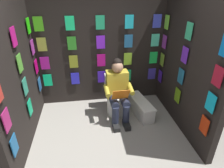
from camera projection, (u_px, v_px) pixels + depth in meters
display_wall_back at (101, 49)px, 3.94m from camera, size 2.70×0.14×2.35m
display_wall_left at (188, 64)px, 3.17m from camera, size 0.14×2.06×2.35m
display_wall_right at (16, 74)px, 2.81m from camera, size 0.14×2.06×2.35m
toilet at (116, 97)px, 3.86m from camera, size 0.41×0.56×0.77m
person_reading at (118, 91)px, 3.54m from camera, size 0.53×0.69×1.19m
comic_longbox_near at (140, 107)px, 3.85m from camera, size 0.39×0.83×0.31m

